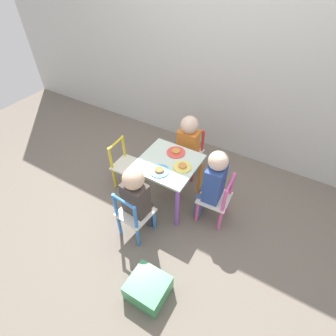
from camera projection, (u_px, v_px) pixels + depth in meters
The scene contains 14 objects.
ground_plane at pixel (168, 199), 2.60m from camera, with size 6.00×6.00×0.00m, color #6B6056.
house_wall at pixel (227, 30), 2.38m from camera, with size 6.00×0.06×2.60m.
kids_table at pixel (168, 169), 2.33m from camera, with size 0.51×0.51×0.49m.
chair_blue at pixel (134, 215), 2.15m from camera, with size 0.28×0.28×0.50m.
chair_pink at pixel (217, 199), 2.28m from camera, with size 0.27×0.27×0.50m.
chair_red at pixel (189, 153), 2.74m from camera, with size 0.27×0.27×0.50m.
chair_yellow at pixel (126, 165), 2.60m from camera, with size 0.27×0.27×0.50m.
child_front at pixel (137, 195), 2.06m from camera, with size 0.21×0.22×0.72m.
child_right at pixel (213, 181), 2.16m from camera, with size 0.22×0.21×0.75m.
child_back at pixel (188, 142), 2.58m from camera, with size 0.21×0.22×0.70m.
plate_front at pixel (159, 171), 2.17m from camera, with size 0.17×0.17×0.03m.
plate_right at pixel (182, 167), 2.21m from camera, with size 0.16×0.16×0.03m.
plate_back at pixel (176, 152), 2.35m from camera, with size 0.17×0.17×0.03m.
storage_bin at pixel (148, 288), 1.88m from camera, with size 0.27×0.26×0.17m.
Camera 1 is at (0.87, -1.47, 1.99)m, focal length 28.00 mm.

